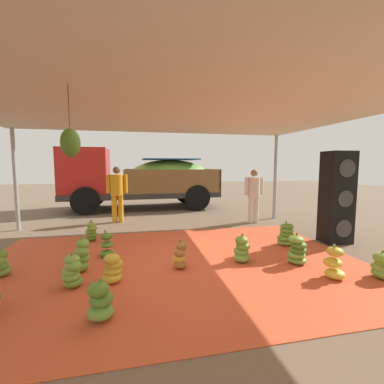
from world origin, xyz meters
The scene contains 20 objects.
ground_plane centered at (0.00, 3.00, 0.00)m, with size 40.00×40.00×0.00m, color brown.
tarp_orange centered at (0.00, 0.00, 0.01)m, with size 6.72×4.57×0.01m, color #D1512D.
tent_canopy centered at (-0.01, -0.09, 2.71)m, with size 8.00×7.00×2.79m.
banana_bunch_0 centered at (2.52, 0.56, 0.23)m, with size 0.48×0.45×0.53m.
banana_bunch_1 centered at (-1.57, -0.58, 0.23)m, with size 0.36×0.36×0.51m.
banana_bunch_2 centered at (3.04, -1.28, 0.20)m, with size 0.42×0.46×0.44m.
banana_bunch_3 centered at (-1.02, -0.54, 0.21)m, with size 0.41×0.41×0.48m.
banana_bunch_4 centered at (0.05, -0.24, 0.22)m, with size 0.30×0.30×0.50m.
banana_bunch_5 centered at (-1.22, 0.62, 0.22)m, with size 0.32×0.34×0.52m.
banana_bunch_6 centered at (2.10, -0.47, 0.25)m, with size 0.43×0.43×0.56m.
banana_bunch_7 centered at (-1.69, 1.80, 0.21)m, with size 0.32×0.31×0.49m.
banana_bunch_8 centered at (-1.07, -1.48, 0.21)m, with size 0.38×0.39×0.47m.
banana_bunch_9 centered at (-1.55, -0.01, 0.26)m, with size 0.34×0.35×0.56m.
banana_bunch_10 centered at (1.19, -0.16, 0.23)m, with size 0.40×0.41×0.51m.
banana_bunch_12 centered at (-2.74, 0.03, 0.21)m, with size 0.31×0.33×0.46m.
banana_bunch_13 centered at (2.31, -1.11, 0.23)m, with size 0.41×0.42×0.53m.
cargo_truck_main centered at (-0.55, 6.39, 1.25)m, with size 6.08×2.56×2.40m.
worker_0 centered at (2.83, 2.81, 0.95)m, with size 0.60×0.37×1.63m.
worker_1 centered at (-1.23, 3.77, 1.01)m, with size 0.63×0.39×1.72m.
speaker_stack centered at (3.76, 0.55, 1.03)m, with size 0.62×0.53×2.06m.
Camera 1 is at (-0.64, -4.41, 1.73)m, focal length 24.21 mm.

